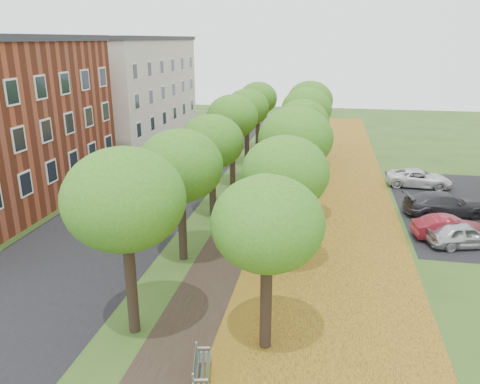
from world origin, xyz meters
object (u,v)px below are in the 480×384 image
at_px(car_silver, 464,235).
at_px(car_white, 419,178).
at_px(bench, 201,368).
at_px(car_grey, 445,204).
at_px(car_red, 450,228).

distance_m(car_silver, car_white, 10.32).
height_order(bench, car_white, car_white).
height_order(car_silver, car_grey, car_grey).
height_order(bench, car_silver, car_silver).
xyz_separation_m(car_silver, car_white, (-0.49, 10.31, -0.02)).
bearing_deg(car_red, car_silver, -155.55).
xyz_separation_m(car_grey, car_white, (-0.50, 5.77, -0.08)).
bearing_deg(car_silver, car_white, -13.15).
xyz_separation_m(bench, car_white, (10.16, 22.31, 0.21)).
distance_m(car_grey, car_white, 5.79).
distance_m(bench, car_silver, 16.05).
relative_size(bench, car_white, 0.39).
distance_m(car_silver, car_red, 0.94).
bearing_deg(car_white, bench, 159.27).
height_order(car_grey, car_white, car_grey).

